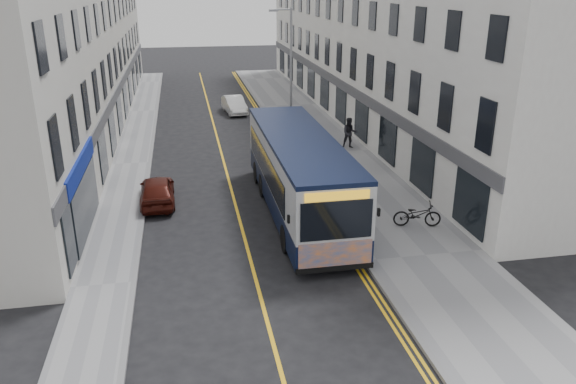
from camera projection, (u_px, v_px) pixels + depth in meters
name	position (u px, v px, depth m)	size (l,w,h in m)	color
ground	(250.00, 257.00, 20.36)	(140.00, 140.00, 0.00)	black
pavement_east	(331.00, 153.00, 32.45)	(4.50, 64.00, 0.12)	gray
pavement_west	(131.00, 164.00, 30.49)	(2.00, 64.00, 0.12)	gray
kerb_east	(293.00, 155.00, 32.06)	(0.18, 64.00, 0.13)	slate
kerb_west	(150.00, 163.00, 30.66)	(0.18, 64.00, 0.13)	slate
road_centre_line	(223.00, 160.00, 31.38)	(0.12, 64.00, 0.01)	yellow
road_dbl_yellow_inner	(286.00, 156.00, 32.00)	(0.10, 64.00, 0.01)	yellow
road_dbl_yellow_outer	(289.00, 156.00, 32.04)	(0.10, 64.00, 0.01)	yellow
terrace_east	(373.00, 25.00, 39.36)	(6.00, 46.00, 13.00)	white
terrace_west	(67.00, 29.00, 35.78)	(6.00, 46.00, 13.00)	beige
streetlamp	(290.00, 73.00, 32.40)	(1.32, 0.18, 8.00)	#919399
city_bus	(299.00, 172.00, 23.56)	(2.74, 11.74, 3.41)	black
bicycle	(417.00, 215.00, 22.48)	(0.67, 1.91, 1.00)	black
pedestrian_near	(302.00, 137.00, 32.07)	(0.67, 0.44, 1.84)	brown
pedestrian_far	(350.00, 133.00, 32.89)	(0.88, 0.68, 1.81)	black
car_white	(234.00, 105.00, 42.25)	(1.33, 3.82, 1.26)	silver
car_maroon	(157.00, 190.00, 25.05)	(1.51, 3.75, 1.28)	#43110B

